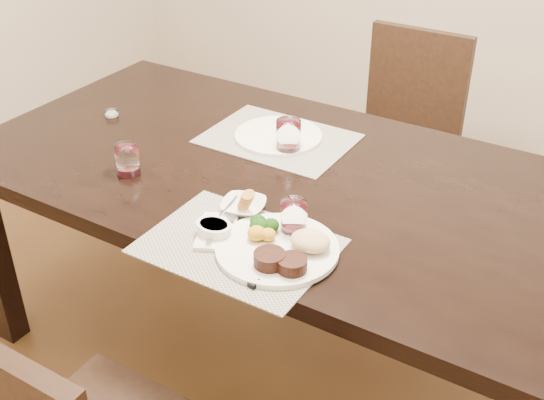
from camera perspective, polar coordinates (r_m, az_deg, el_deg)
The scene contains 15 objects.
ground_plane at distance 2.47m, azimuth 1.30°, elevation -13.05°, with size 4.50×4.50×0.00m, color #3F2514.
dining_table at distance 2.05m, azimuth 1.52°, elevation 0.32°, with size 2.00×1.00×0.75m.
chair_far at distance 2.88m, azimuth 10.91°, elevation 5.75°, with size 0.42×0.42×0.90m.
placemat_near at distance 1.69m, azimuth -2.87°, elevation -3.86°, with size 0.46×0.34×0.00m, color gray.
placemat_far at distance 2.20m, azimuth 0.52°, elevation 5.15°, with size 0.46×0.34×0.00m, color gray.
dinner_plate at distance 1.65m, azimuth 0.81°, elevation -4.02°, with size 0.30×0.30×0.05m.
napkin_fork at distance 1.74m, azimuth -4.66°, elevation -2.64°, with size 0.15×0.19×0.02m.
steak_knife at distance 1.60m, azimuth -0.10°, elevation -5.92°, with size 0.04×0.23×0.01m.
cracker_bowl at distance 1.82m, azimuth -2.40°, elevation -0.48°, with size 0.14×0.14×0.05m.
sauce_ramekin at distance 1.72m, azimuth -4.88°, elevation -2.44°, with size 0.10×0.14×0.08m.
wine_glass_near at distance 1.71m, azimuth 1.83°, elevation -1.65°, with size 0.07×0.07×0.09m.
far_plate at distance 2.20m, azimuth 0.53°, elevation 5.40°, with size 0.28×0.28×0.01m, color white.
wine_glass_far at distance 2.10m, azimuth 1.38°, elevation 5.21°, with size 0.08×0.08×0.11m.
wine_glass_side at distance 2.03m, azimuth -11.99°, elevation 3.22°, with size 0.07×0.07×0.09m.
salt_cellar at distance 2.42m, azimuth -13.27°, elevation 7.02°, with size 0.05×0.05×0.02m.
Camera 1 is at (0.87, -1.52, 1.74)m, focal length 45.00 mm.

